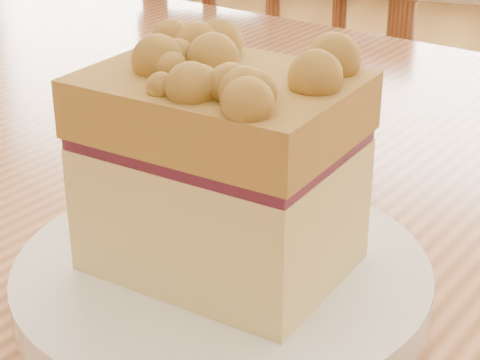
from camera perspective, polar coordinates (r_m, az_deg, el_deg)
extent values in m
cube|color=#CD824F|center=(0.64, -11.53, 1.43)|extent=(1.34, 1.10, 0.04)
cylinder|color=#3E1E10|center=(1.34, -15.34, -3.72)|extent=(0.06, 0.06, 0.71)
cube|color=brown|center=(1.29, 4.02, -1.63)|extent=(0.38, 0.38, 0.04)
cylinder|color=brown|center=(1.50, 10.82, -7.33)|extent=(0.03, 0.03, 0.38)
cylinder|color=brown|center=(1.55, -0.38, -5.67)|extent=(0.03, 0.03, 0.38)
cylinder|color=brown|center=(1.32, -4.46, -12.16)|extent=(0.03, 0.03, 0.38)
cylinder|color=brown|center=(1.02, 10.42, 3.42)|extent=(0.03, 0.03, 0.41)
cylinder|color=brown|center=(1.10, -5.54, 5.20)|extent=(0.03, 0.03, 0.41)
cylinder|color=brown|center=(1.04, 6.47, 3.43)|extent=(0.02, 0.02, 0.36)
cylinder|color=brown|center=(1.05, 2.17, 3.93)|extent=(0.02, 0.02, 0.36)
cylinder|color=brown|center=(1.08, -1.99, 4.39)|extent=(0.02, 0.02, 0.36)
cylinder|color=white|center=(0.42, -1.24, -6.65)|extent=(0.21, 0.21, 0.02)
cylinder|color=white|center=(0.43, -1.24, -7.18)|extent=(0.14, 0.14, 0.01)
cube|color=#DCD17C|center=(0.40, -1.30, -1.73)|extent=(0.14, 0.12, 0.06)
cube|color=#4C152C|center=(0.39, -1.35, 2.89)|extent=(0.14, 0.11, 0.01)
cube|color=#AB7E35|center=(0.38, -1.37, 5.22)|extent=(0.14, 0.12, 0.03)
sphere|color=#AB7E35|center=(0.40, -1.02, 8.68)|extent=(0.01, 0.01, 0.01)
sphere|color=#AB7E35|center=(0.41, 0.62, 9.28)|extent=(0.02, 0.02, 0.02)
sphere|color=#AB7E35|center=(0.40, -4.44, 8.48)|extent=(0.02, 0.02, 0.02)
sphere|color=#AB7E35|center=(0.38, 6.86, 7.76)|extent=(0.01, 0.01, 0.01)
sphere|color=#AB7E35|center=(0.36, 0.10, 7.10)|extent=(0.02, 0.02, 0.02)
sphere|color=#AB7E35|center=(0.40, 0.90, 8.86)|extent=(0.02, 0.02, 0.02)
sphere|color=#AB7E35|center=(0.38, -3.21, 7.86)|extent=(0.01, 0.01, 0.01)
sphere|color=#AB7E35|center=(0.42, -5.32, 9.35)|extent=(0.02, 0.02, 0.02)
sphere|color=#AB7E35|center=(0.41, -3.10, 9.12)|extent=(0.02, 0.02, 0.02)
sphere|color=#AB7E35|center=(0.39, 0.33, 8.45)|extent=(0.02, 0.02, 0.02)
sphere|color=#AB7E35|center=(0.34, 1.26, 6.05)|extent=(0.02, 0.02, 0.02)
sphere|color=#AB7E35|center=(0.35, 4.38, 6.04)|extent=(0.02, 0.02, 0.02)
sphere|color=#AB7E35|center=(0.38, -9.49, 7.60)|extent=(0.02, 0.02, 0.02)
sphere|color=#AB7E35|center=(0.41, -6.35, 9.21)|extent=(0.02, 0.02, 0.02)
sphere|color=#AB7E35|center=(0.37, -0.52, 7.84)|extent=(0.02, 0.02, 0.02)
sphere|color=#AB7E35|center=(0.42, -2.73, 9.45)|extent=(0.02, 0.02, 0.02)
sphere|color=#AB7E35|center=(0.39, 3.37, 8.58)|extent=(0.02, 0.02, 0.02)
sphere|color=#AB7E35|center=(0.35, -2.87, 6.38)|extent=(0.02, 0.02, 0.02)
sphere|color=#AB7E35|center=(0.36, 0.81, 6.93)|extent=(0.02, 0.02, 0.02)
sphere|color=#AB7E35|center=(0.33, 1.28, 5.44)|extent=(0.02, 0.02, 0.02)
sphere|color=#AB7E35|center=(0.41, -9.93, 6.09)|extent=(0.02, 0.02, 0.02)
sphere|color=#AB7E35|center=(0.43, -8.19, 1.97)|extent=(0.01, 0.01, 0.01)
sphere|color=#AB7E35|center=(0.42, -9.42, 4.41)|extent=(0.01, 0.01, 0.01)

